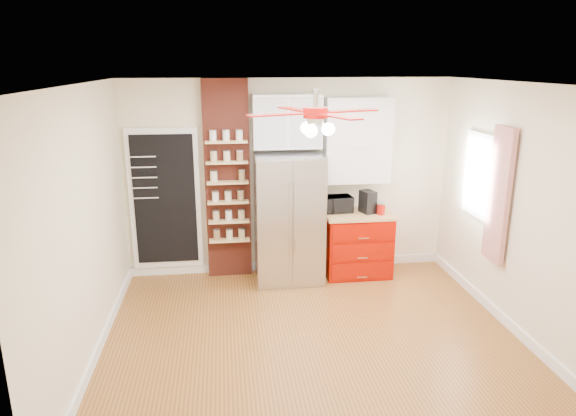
{
  "coord_description": "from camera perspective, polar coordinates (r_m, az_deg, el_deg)",
  "views": [
    {
      "loc": [
        -0.89,
        -4.91,
        2.9
      ],
      "look_at": [
        -0.15,
        0.9,
        1.23
      ],
      "focal_mm": 32.0,
      "sensor_mm": 36.0,
      "label": 1
    }
  ],
  "objects": [
    {
      "name": "canister_right",
      "position": [
        7.2,
        10.08,
        0.08
      ],
      "size": [
        0.12,
        0.12,
        0.13
      ],
      "primitive_type": "cylinder",
      "rotation": [
        0.0,
        0.0,
        -0.19
      ],
      "color": "red",
      "rests_on": "red_cabinet"
    },
    {
      "name": "ceiling_fan",
      "position": [
        5.01,
        3.09,
        10.46
      ],
      "size": [
        1.4,
        1.4,
        0.44
      ],
      "color": "silver",
      "rests_on": "ceiling"
    },
    {
      "name": "wall_back",
      "position": [
        7.14,
        0.1,
        3.39
      ],
      "size": [
        4.5,
        0.02,
        2.7
      ],
      "primitive_type": "cube",
      "color": "beige",
      "rests_on": "floor"
    },
    {
      "name": "upper_glass_cabinet",
      "position": [
        6.83,
        -0.13,
        9.63
      ],
      "size": [
        0.9,
        0.35,
        0.7
      ],
      "primitive_type": "cube",
      "color": "white",
      "rests_on": "wall_back"
    },
    {
      "name": "red_cabinet",
      "position": [
        7.26,
        7.66,
        -3.92
      ],
      "size": [
        0.94,
        0.64,
        0.9
      ],
      "color": "#9F0B00",
      "rests_on": "floor"
    },
    {
      "name": "canister_left",
      "position": [
        7.07,
        10.29,
        -0.13
      ],
      "size": [
        0.13,
        0.13,
        0.15
      ],
      "primitive_type": "cylinder",
      "rotation": [
        0.0,
        0.0,
        0.17
      ],
      "color": "#A51009",
      "rests_on": "red_cabinet"
    },
    {
      "name": "floor",
      "position": [
        5.77,
        2.72,
        -14.25
      ],
      "size": [
        4.5,
        4.5,
        0.0
      ],
      "primitive_type": "plane",
      "color": "#9C5B27",
      "rests_on": "ground"
    },
    {
      "name": "curtain",
      "position": [
        6.26,
        22.38,
        1.32
      ],
      "size": [
        0.06,
        0.4,
        1.55
      ],
      "primitive_type": "cube",
      "color": "red",
      "rests_on": "wall_right"
    },
    {
      "name": "toaster_oven",
      "position": [
        7.11,
        5.47,
        0.45
      ],
      "size": [
        0.43,
        0.31,
        0.22
      ],
      "primitive_type": "imported",
      "rotation": [
        0.0,
        0.0,
        0.1
      ],
      "color": "black",
      "rests_on": "red_cabinet"
    },
    {
      "name": "ceiling",
      "position": [
        4.99,
        3.14,
        13.62
      ],
      "size": [
        4.5,
        4.5,
        0.0
      ],
      "primitive_type": "plane",
      "color": "white",
      "rests_on": "wall_back"
    },
    {
      "name": "pantry_jar_oats",
      "position": [
        6.86,
        -8.25,
        3.48
      ],
      "size": [
        0.11,
        0.11,
        0.13
      ],
      "primitive_type": "cylinder",
      "rotation": [
        0.0,
        0.0,
        -0.16
      ],
      "color": "beige",
      "rests_on": "brick_pillar"
    },
    {
      "name": "wall_left",
      "position": [
        5.32,
        -21.7,
        -2.16
      ],
      "size": [
        0.02,
        4.0,
        2.7
      ],
      "primitive_type": "cube",
      "color": "beige",
      "rests_on": "floor"
    },
    {
      "name": "wall_right",
      "position": [
        6.03,
        24.46,
        -0.42
      ],
      "size": [
        0.02,
        4.0,
        2.7
      ],
      "primitive_type": "cube",
      "color": "beige",
      "rests_on": "floor"
    },
    {
      "name": "window",
      "position": [
        6.73,
        20.59,
        3.34
      ],
      "size": [
        0.04,
        0.75,
        1.05
      ],
      "primitive_type": "cube",
      "color": "white",
      "rests_on": "wall_right"
    },
    {
      "name": "fridge",
      "position": [
        6.9,
        0.08,
        -1.14
      ],
      "size": [
        0.9,
        0.7,
        1.75
      ],
      "primitive_type": "cube",
      "color": "#A8A8AC",
      "rests_on": "floor"
    },
    {
      "name": "brick_pillar",
      "position": [
        7.0,
        -6.74,
        3.04
      ],
      "size": [
        0.6,
        0.16,
        2.7
      ],
      "primitive_type": "cube",
      "color": "maroon",
      "rests_on": "floor"
    },
    {
      "name": "pantry_jar_beans",
      "position": [
        6.84,
        -5.14,
        3.57
      ],
      "size": [
        0.09,
        0.09,
        0.14
      ],
      "primitive_type": "cylinder",
      "rotation": [
        0.0,
        0.0,
        -0.01
      ],
      "color": "olive",
      "rests_on": "brick_pillar"
    },
    {
      "name": "coffee_maker",
      "position": [
        7.11,
        8.84,
        0.69
      ],
      "size": [
        0.22,
        0.26,
        0.31
      ],
      "primitive_type": "cube",
      "rotation": [
        0.0,
        0.0,
        0.31
      ],
      "color": "black",
      "rests_on": "red_cabinet"
    },
    {
      "name": "wall_front",
      "position": [
        3.41,
        8.9,
        -11.27
      ],
      "size": [
        4.5,
        0.02,
        2.7
      ],
      "primitive_type": "cube",
      "color": "beige",
      "rests_on": "floor"
    },
    {
      "name": "upper_shelf_unit",
      "position": [
        7.07,
        7.74,
        7.46
      ],
      "size": [
        0.9,
        0.3,
        1.15
      ],
      "primitive_type": "cube",
      "color": "white",
      "rests_on": "wall_back"
    },
    {
      "name": "chalkboard",
      "position": [
        7.15,
        -13.5,
        0.9
      ],
      "size": [
        0.95,
        0.05,
        1.95
      ],
      "color": "white",
      "rests_on": "wall_back"
    }
  ]
}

